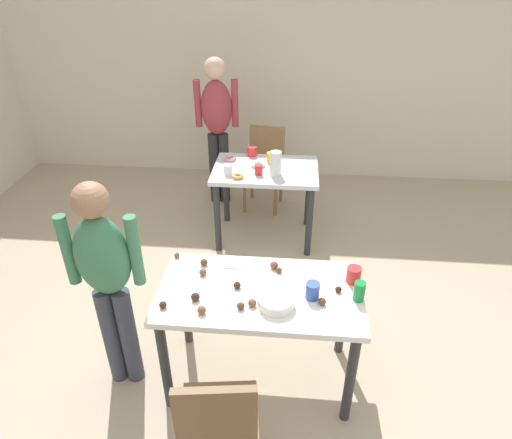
{
  "coord_description": "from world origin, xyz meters",
  "views": [
    {
      "loc": [
        0.27,
        -2.13,
        2.5
      ],
      "look_at": [
        0.04,
        0.48,
        0.9
      ],
      "focal_mm": 31.41,
      "sensor_mm": 36.0,
      "label": 1
    }
  ],
  "objects_px": {
    "chair_far_table": "(265,163)",
    "soda_can": "(359,291)",
    "dining_table_far": "(265,181)",
    "chair_near_table": "(218,422)",
    "person_girl_near": "(107,274)",
    "pitcher_far": "(276,163)",
    "dining_table_near": "(260,304)",
    "person_adult_far": "(217,120)",
    "mixing_bowl": "(276,301)"
  },
  "relations": [
    {
      "from": "chair_far_table",
      "to": "person_girl_near",
      "type": "distance_m",
      "value": 2.63
    },
    {
      "from": "dining_table_near",
      "to": "pitcher_far",
      "type": "height_order",
      "value": "pitcher_far"
    },
    {
      "from": "chair_near_table",
      "to": "pitcher_far",
      "type": "height_order",
      "value": "pitcher_far"
    },
    {
      "from": "person_adult_far",
      "to": "soda_can",
      "type": "relative_size",
      "value": 13.02
    },
    {
      "from": "dining_table_far",
      "to": "mixing_bowl",
      "type": "xyz_separation_m",
      "value": [
        0.19,
        -1.84,
        0.16
      ]
    },
    {
      "from": "soda_can",
      "to": "pitcher_far",
      "type": "bearing_deg",
      "value": 109.2
    },
    {
      "from": "mixing_bowl",
      "to": "pitcher_far",
      "type": "height_order",
      "value": "pitcher_far"
    },
    {
      "from": "mixing_bowl",
      "to": "pitcher_far",
      "type": "distance_m",
      "value": 1.72
    },
    {
      "from": "dining_table_near",
      "to": "person_girl_near",
      "type": "xyz_separation_m",
      "value": [
        -0.89,
        -0.09,
        0.23
      ]
    },
    {
      "from": "dining_table_near",
      "to": "pitcher_far",
      "type": "xyz_separation_m",
      "value": [
        0.01,
        1.6,
        0.22
      ]
    },
    {
      "from": "dining_table_near",
      "to": "chair_far_table",
      "type": "distance_m",
      "value": 2.42
    },
    {
      "from": "dining_table_far",
      "to": "chair_far_table",
      "type": "distance_m",
      "value": 0.7
    },
    {
      "from": "chair_near_table",
      "to": "person_girl_near",
      "type": "bearing_deg",
      "value": 139.9
    },
    {
      "from": "dining_table_far",
      "to": "soda_can",
      "type": "bearing_deg",
      "value": -69.21
    },
    {
      "from": "dining_table_far",
      "to": "pitcher_far",
      "type": "bearing_deg",
      "value": -51.52
    },
    {
      "from": "dining_table_near",
      "to": "mixing_bowl",
      "type": "xyz_separation_m",
      "value": [
        0.1,
        -0.12,
        0.14
      ]
    },
    {
      "from": "dining_table_near",
      "to": "person_adult_far",
      "type": "height_order",
      "value": "person_adult_far"
    },
    {
      "from": "mixing_bowl",
      "to": "pitcher_far",
      "type": "xyz_separation_m",
      "value": [
        -0.09,
        1.72,
        0.08
      ]
    },
    {
      "from": "person_girl_near",
      "to": "mixing_bowl",
      "type": "relative_size",
      "value": 6.99
    },
    {
      "from": "dining_table_far",
      "to": "person_girl_near",
      "type": "height_order",
      "value": "person_girl_near"
    },
    {
      "from": "dining_table_far",
      "to": "chair_near_table",
      "type": "distance_m",
      "value": 2.43
    },
    {
      "from": "person_adult_far",
      "to": "person_girl_near",
      "type": "bearing_deg",
      "value": -95.45
    },
    {
      "from": "chair_far_table",
      "to": "mixing_bowl",
      "type": "xyz_separation_m",
      "value": [
        0.24,
        -2.53,
        0.28
      ]
    },
    {
      "from": "pitcher_far",
      "to": "dining_table_far",
      "type": "bearing_deg",
      "value": 128.48
    },
    {
      "from": "chair_near_table",
      "to": "mixing_bowl",
      "type": "distance_m",
      "value": 0.7
    },
    {
      "from": "chair_near_table",
      "to": "person_adult_far",
      "type": "height_order",
      "value": "person_adult_far"
    },
    {
      "from": "mixing_bowl",
      "to": "dining_table_far",
      "type": "bearing_deg",
      "value": 95.93
    },
    {
      "from": "soda_can",
      "to": "pitcher_far",
      "type": "relative_size",
      "value": 0.56
    },
    {
      "from": "dining_table_far",
      "to": "person_adult_far",
      "type": "distance_m",
      "value": 0.96
    },
    {
      "from": "dining_table_near",
      "to": "chair_far_table",
      "type": "xyz_separation_m",
      "value": [
        -0.14,
        2.41,
        -0.14
      ]
    },
    {
      "from": "dining_table_far",
      "to": "pitcher_far",
      "type": "height_order",
      "value": "pitcher_far"
    },
    {
      "from": "mixing_bowl",
      "to": "person_girl_near",
      "type": "bearing_deg",
      "value": 177.73
    },
    {
      "from": "soda_can",
      "to": "dining_table_far",
      "type": "bearing_deg",
      "value": 110.79
    },
    {
      "from": "chair_near_table",
      "to": "pitcher_far",
      "type": "relative_size",
      "value": 3.98
    },
    {
      "from": "chair_far_table",
      "to": "soda_can",
      "type": "xyz_separation_m",
      "value": [
        0.72,
        -2.44,
        0.31
      ]
    },
    {
      "from": "chair_far_table",
      "to": "soda_can",
      "type": "bearing_deg",
      "value": -73.63
    },
    {
      "from": "dining_table_near",
      "to": "mixing_bowl",
      "type": "bearing_deg",
      "value": -51.17
    },
    {
      "from": "person_girl_near",
      "to": "mixing_bowl",
      "type": "xyz_separation_m",
      "value": [
        0.99,
        -0.04,
        -0.09
      ]
    },
    {
      "from": "person_girl_near",
      "to": "soda_can",
      "type": "bearing_deg",
      "value": 2.18
    },
    {
      "from": "chair_near_table",
      "to": "chair_far_table",
      "type": "bearing_deg",
      "value": 89.91
    },
    {
      "from": "mixing_bowl",
      "to": "pitcher_far",
      "type": "relative_size",
      "value": 0.96
    },
    {
      "from": "dining_table_near",
      "to": "soda_can",
      "type": "relative_size",
      "value": 9.99
    },
    {
      "from": "pitcher_far",
      "to": "dining_table_near",
      "type": "bearing_deg",
      "value": -90.24
    },
    {
      "from": "dining_table_far",
      "to": "chair_near_table",
      "type": "xyz_separation_m",
      "value": [
        -0.06,
        -2.43,
        -0.13
      ]
    },
    {
      "from": "person_girl_near",
      "to": "mixing_bowl",
      "type": "height_order",
      "value": "person_girl_near"
    },
    {
      "from": "dining_table_far",
      "to": "soda_can",
      "type": "distance_m",
      "value": 1.88
    },
    {
      "from": "dining_table_far",
      "to": "mixing_bowl",
      "type": "height_order",
      "value": "mixing_bowl"
    },
    {
      "from": "chair_near_table",
      "to": "person_girl_near",
      "type": "relative_size",
      "value": 0.59
    },
    {
      "from": "dining_table_far",
      "to": "dining_table_near",
      "type": "bearing_deg",
      "value": -86.97
    },
    {
      "from": "person_girl_near",
      "to": "chair_far_table",
      "type": "bearing_deg",
      "value": 73.36
    }
  ]
}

